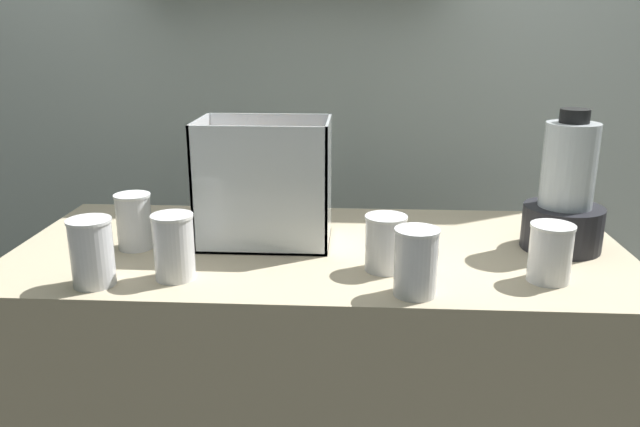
# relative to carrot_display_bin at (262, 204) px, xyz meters

# --- Properties ---
(counter) EXTENTS (1.40, 0.64, 0.90)m
(counter) POSITION_rel_carrot_display_bin_xyz_m (0.14, -0.04, -0.54)
(counter) COLOR tan
(counter) RESTS_ON ground_plane
(back_wall_unit) EXTENTS (2.60, 0.24, 2.50)m
(back_wall_unit) POSITION_rel_carrot_display_bin_xyz_m (0.13, 0.73, 0.27)
(back_wall_unit) COLOR silver
(back_wall_unit) RESTS_ON ground_plane
(carrot_display_bin) EXTENTS (0.30, 0.20, 0.29)m
(carrot_display_bin) POSITION_rel_carrot_display_bin_xyz_m (0.00, 0.00, 0.00)
(carrot_display_bin) COLOR white
(carrot_display_bin) RESTS_ON counter
(blender_pitcher) EXTENTS (0.18, 0.18, 0.32)m
(blender_pitcher) POSITION_rel_carrot_display_bin_xyz_m (0.69, -0.01, 0.03)
(blender_pitcher) COLOR black
(blender_pitcher) RESTS_ON counter
(juice_cup_beet_far_left) EXTENTS (0.09, 0.09, 0.14)m
(juice_cup_beet_far_left) POSITION_rel_carrot_display_bin_xyz_m (-0.29, -0.28, -0.03)
(juice_cup_beet_far_left) COLOR white
(juice_cup_beet_far_left) RESTS_ON counter
(juice_cup_orange_left) EXTENTS (0.08, 0.08, 0.13)m
(juice_cup_orange_left) POSITION_rel_carrot_display_bin_xyz_m (-0.28, -0.07, -0.03)
(juice_cup_orange_left) COLOR white
(juice_cup_orange_left) RESTS_ON counter
(juice_cup_carrot_middle) EXTENTS (0.08, 0.08, 0.13)m
(juice_cup_carrot_middle) POSITION_rel_carrot_display_bin_xyz_m (-0.14, -0.24, -0.03)
(juice_cup_carrot_middle) COLOR white
(juice_cup_carrot_middle) RESTS_ON counter
(juice_cup_mango_right) EXTENTS (0.09, 0.09, 0.12)m
(juice_cup_mango_right) POSITION_rel_carrot_display_bin_xyz_m (0.28, -0.17, -0.04)
(juice_cup_mango_right) COLOR white
(juice_cup_mango_right) RESTS_ON counter
(juice_cup_beet_far_right) EXTENTS (0.09, 0.09, 0.13)m
(juice_cup_beet_far_right) POSITION_rel_carrot_display_bin_xyz_m (0.33, -0.29, -0.03)
(juice_cup_beet_far_right) COLOR white
(juice_cup_beet_far_right) RESTS_ON counter
(juice_cup_carrot_rightmost) EXTENTS (0.09, 0.09, 0.12)m
(juice_cup_carrot_rightmost) POSITION_rel_carrot_display_bin_xyz_m (0.61, -0.21, -0.04)
(juice_cup_carrot_rightmost) COLOR white
(juice_cup_carrot_rightmost) RESTS_ON counter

